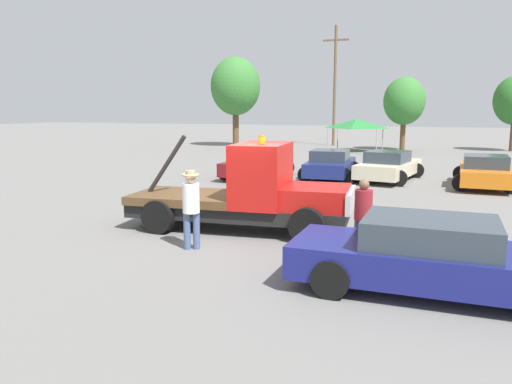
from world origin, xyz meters
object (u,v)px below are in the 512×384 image
(person_near_truck, at_px, (363,213))
(tree_right, at_px, (235,87))
(tow_truck, at_px, (252,194))
(traffic_cone, at_px, (339,205))
(parked_car_navy, at_px, (330,165))
(parked_car_orange, at_px, (485,172))
(canopy_tent_green, at_px, (356,124))
(person_at_hood, at_px, (191,203))
(foreground_car, at_px, (441,258))
(parked_car_maroon, at_px, (257,164))
(tree_center, at_px, (404,101))
(utility_pole, at_px, (335,83))
(parked_car_cream, at_px, (388,166))

(person_near_truck, xyz_separation_m, tree_right, (-15.35, 28.84, 4.02))
(tow_truck, distance_m, traffic_cone, 3.53)
(tow_truck, relative_size, parked_car_navy, 1.38)
(parked_car_orange, distance_m, tree_right, 25.60)
(parked_car_orange, height_order, traffic_cone, parked_car_orange)
(parked_car_orange, bearing_deg, traffic_cone, 148.90)
(parked_car_orange, relative_size, canopy_tent_green, 1.25)
(person_at_hood, relative_size, parked_car_orange, 0.41)
(foreground_car, distance_m, canopy_tent_green, 29.48)
(tow_truck, height_order, traffic_cone, tow_truck)
(parked_car_maroon, relative_size, tree_center, 0.86)
(tow_truck, height_order, parked_car_maroon, tow_truck)
(canopy_tent_green, bearing_deg, tow_truck, -86.34)
(parked_car_orange, xyz_separation_m, tree_center, (-4.73, 17.68, 3.09))
(parked_car_navy, bearing_deg, tree_center, -9.17)
(traffic_cone, bearing_deg, parked_car_navy, 104.46)
(tree_right, height_order, utility_pole, utility_pole)
(person_at_hood, bearing_deg, person_near_truck, 71.75)
(tow_truck, distance_m, tree_right, 30.30)
(canopy_tent_green, xyz_separation_m, tree_right, (-10.57, 1.82, 2.94))
(parked_car_navy, height_order, tree_right, tree_right)
(tree_center, distance_m, utility_pole, 7.07)
(parked_car_maroon, height_order, traffic_cone, parked_car_maroon)
(parked_car_navy, xyz_separation_m, traffic_cone, (1.95, -7.55, -0.39))
(parked_car_navy, distance_m, tree_right, 21.15)
(person_near_truck, xyz_separation_m, person_at_hood, (-3.78, -0.76, 0.09))
(tow_truck, bearing_deg, foreground_car, -39.16)
(foreground_car, relative_size, canopy_tent_green, 1.49)
(utility_pole, bearing_deg, tree_center, -28.19)
(tree_right, bearing_deg, utility_pole, 26.09)
(parked_car_maroon, distance_m, utility_pole, 22.03)
(tree_center, bearing_deg, foreground_car, -84.07)
(tree_center, xyz_separation_m, utility_pole, (-6.08, 3.26, 1.59))
(parked_car_cream, bearing_deg, canopy_tent_green, 24.98)
(parked_car_maroon, distance_m, canopy_tent_green, 16.10)
(foreground_car, distance_m, parked_car_maroon, 15.25)
(canopy_tent_green, distance_m, tree_right, 11.12)
(traffic_cone, bearing_deg, parked_car_cream, 85.36)
(tree_center, bearing_deg, parked_car_navy, -95.81)
(tow_truck, height_order, person_near_truck, tow_truck)
(canopy_tent_green, bearing_deg, utility_pole, 117.49)
(parked_car_orange, xyz_separation_m, tree_right, (-18.48, 17.18, 4.36))
(parked_car_orange, relative_size, tree_center, 0.80)
(traffic_cone, bearing_deg, canopy_tent_green, 98.43)
(person_near_truck, distance_m, tree_center, 29.51)
(canopy_tent_green, height_order, tree_center, tree_center)
(parked_car_navy, bearing_deg, canopy_tent_green, 1.97)
(canopy_tent_green, bearing_deg, tree_right, 170.23)
(parked_car_orange, bearing_deg, foreground_car, 174.61)
(tow_truck, relative_size, person_at_hood, 3.32)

